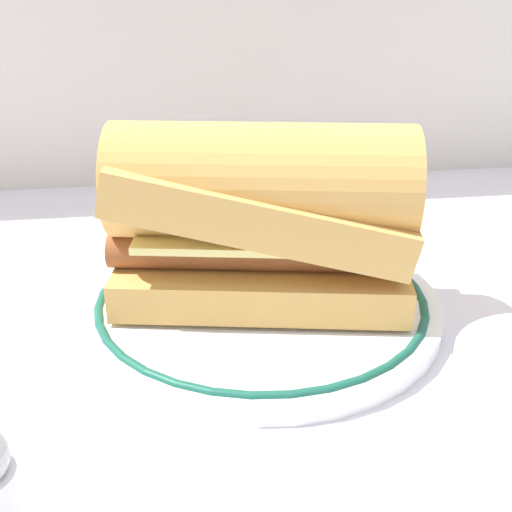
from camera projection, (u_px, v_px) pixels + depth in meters
The scene contains 3 objects.
ground_plane at pixel (265, 326), 0.47m from camera, with size 1.50×1.50×0.00m, color silver.
plate at pixel (256, 303), 0.48m from camera, with size 0.25×0.25×0.01m.
sausage_sandwich at pixel (256, 213), 0.45m from camera, with size 0.21×0.12×0.12m.
Camera 1 is at (-0.06, -0.40, 0.25)m, focal length 47.77 mm.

